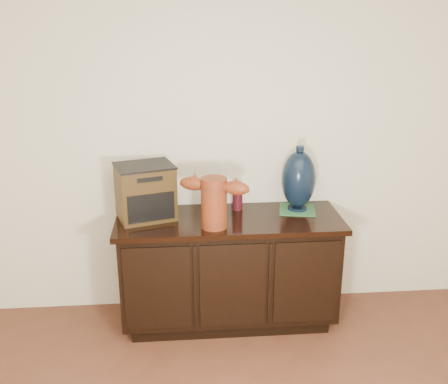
{
  "coord_description": "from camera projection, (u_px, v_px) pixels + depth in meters",
  "views": [
    {
      "loc": [
        -0.3,
        -0.91,
        2.01
      ],
      "look_at": [
        -0.04,
        2.18,
        0.95
      ],
      "focal_mm": 42.0,
      "sensor_mm": 36.0,
      "label": 1
    }
  ],
  "objects": [
    {
      "name": "lamp_base",
      "position": [
        299.0,
        180.0,
        3.45
      ],
      "size": [
        0.26,
        0.26,
        0.44
      ],
      "rotation": [
        0.0,
        0.0,
        -0.19
      ],
      "color": "black",
      "rests_on": "green_mat"
    },
    {
      "name": "terracotta_vessel",
      "position": [
        214.0,
        200.0,
        3.18
      ],
      "size": [
        0.44,
        0.25,
        0.32
      ],
      "rotation": [
        0.0,
        0.0,
        -0.41
      ],
      "color": "maroon",
      "rests_on": "sideboard"
    },
    {
      "name": "spray_can",
      "position": [
        238.0,
        196.0,
        3.5
      ],
      "size": [
        0.07,
        0.07,
        0.2
      ],
      "color": "maroon",
      "rests_on": "sideboard"
    },
    {
      "name": "tv_radio",
      "position": [
        145.0,
        192.0,
        3.33
      ],
      "size": [
        0.42,
        0.38,
        0.35
      ],
      "rotation": [
        0.0,
        0.0,
        0.3
      ],
      "color": "#39260E",
      "rests_on": "sideboard"
    },
    {
      "name": "sideboard",
      "position": [
        229.0,
        269.0,
        3.5
      ],
      "size": [
        1.46,
        0.56,
        0.75
      ],
      "color": "black",
      "rests_on": "ground"
    },
    {
      "name": "room",
      "position": [
        329.0,
        367.0,
        1.11
      ],
      "size": [
        5.0,
        5.0,
        5.0
      ],
      "color": "#552D1D",
      "rests_on": "ground"
    },
    {
      "name": "green_mat",
      "position": [
        297.0,
        210.0,
        3.51
      ],
      "size": [
        0.27,
        0.27,
        0.01
      ],
      "primitive_type": "cube",
      "rotation": [
        0.0,
        0.0,
        -0.19
      ],
      "color": "#2A5E36",
      "rests_on": "sideboard"
    }
  ]
}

